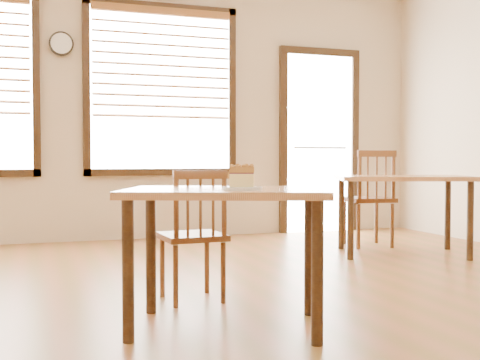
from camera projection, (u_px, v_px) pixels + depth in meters
The scene contains 10 objects.
ground at pixel (265, 337), 3.06m from camera, with size 8.00×8.00×0.00m, color brown.
window_right at pixel (162, 80), 6.85m from camera, with size 1.76×0.10×1.96m.
entry_door at pixel (319, 136), 7.53m from camera, with size 1.08×0.06×2.29m.
wall_clock at pixel (61, 44), 6.46m from camera, with size 0.26×0.05×0.26m.
cafe_table_main at pixel (226, 210), 3.22m from camera, with size 1.26×1.06×0.75m.
cafe_chair_main at pixel (194, 234), 3.82m from camera, with size 0.41×0.41×0.85m.
cafe_table_second at pixel (402, 186), 5.71m from camera, with size 1.41×1.19×0.75m.
cafe_chair_second at pixel (370, 198), 6.22m from camera, with size 0.51×0.51×1.01m.
plate at pixel (242, 188), 3.08m from camera, with size 0.20×0.20×0.02m.
cake_slice at pixel (242, 175), 3.08m from camera, with size 0.15×0.13×0.12m.
Camera 1 is at (-1.11, -2.82, 0.91)m, focal length 45.00 mm.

